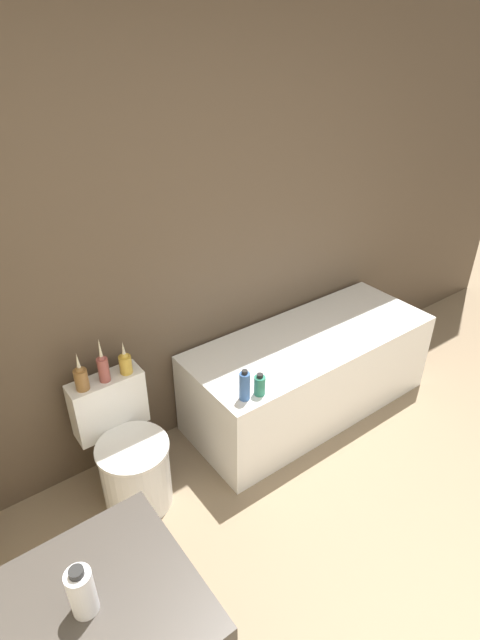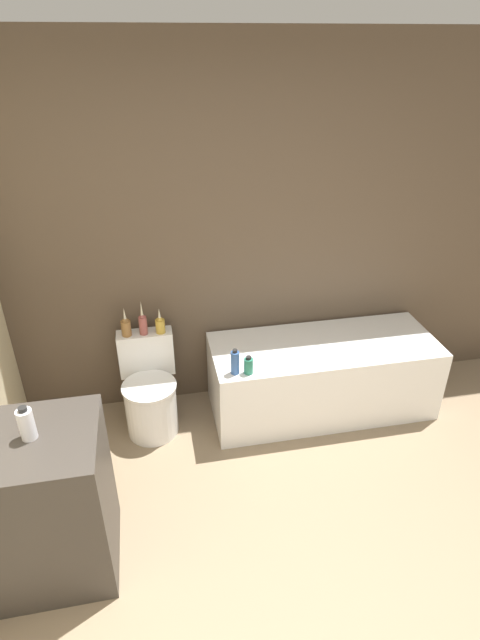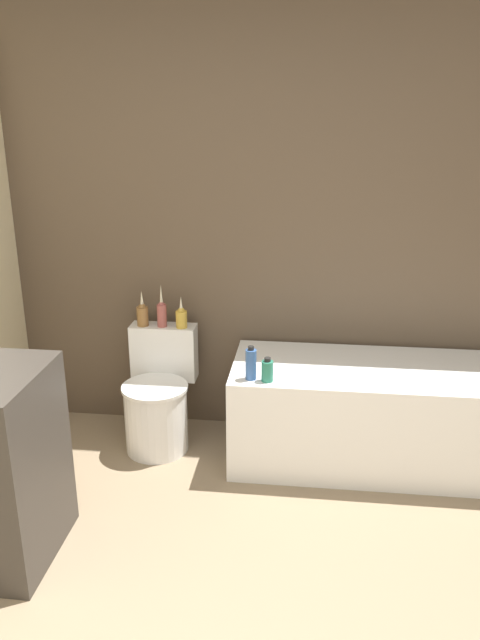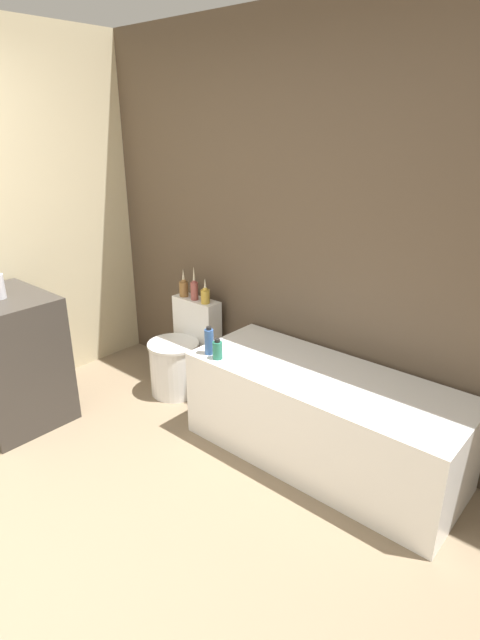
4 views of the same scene
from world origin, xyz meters
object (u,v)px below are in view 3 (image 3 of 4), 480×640
object	(u,v)px
toilet	(158,400)
shampoo_bottle_short	(267,371)
vase_bronze	(181,317)
shampoo_bottle_tall	(251,364)
vase_gold	(142,314)
vase_silver	(162,313)
bathtub	(380,414)

from	to	relation	value
toilet	shampoo_bottle_short	distance (m)	0.80
vase_bronze	shampoo_bottle_tall	xyz separation A→B (m)	(0.46, -0.43, -0.10)
toilet	vase_bronze	bearing A→B (deg)	54.96
vase_gold	vase_bronze	size ratio (longest dim) A/B	1.13
vase_silver	shampoo_bottle_short	distance (m)	0.82
shampoo_bottle_tall	shampoo_bottle_short	world-z (taller)	shampoo_bottle_tall
bathtub	toilet	world-z (taller)	toilet
toilet	vase_silver	xyz separation A→B (m)	(0.00, 0.17, 0.49)
shampoo_bottle_short	vase_gold	bearing A→B (deg)	149.75
bathtub	shampoo_bottle_tall	xyz separation A→B (m)	(-0.71, -0.23, 0.37)
bathtub	vase_gold	world-z (taller)	vase_gold
bathtub	vase_gold	bearing A→B (deg)	171.64
bathtub	toilet	size ratio (longest dim) A/B	2.41
shampoo_bottle_short	vase_bronze	bearing A→B (deg)	140.45
vase_bronze	vase_gold	bearing A→B (deg)	178.60
toilet	vase_silver	world-z (taller)	vase_silver
bathtub	shampoo_bottle_tall	world-z (taller)	shampoo_bottle_tall
toilet	shampoo_bottle_short	bearing A→B (deg)	-22.98
bathtub	shampoo_bottle_short	distance (m)	0.76
bathtub	toilet	bearing A→B (deg)	178.58
bathtub	vase_silver	xyz separation A→B (m)	(-1.29, 0.21, 0.49)
toilet	vase_gold	size ratio (longest dim) A/B	3.16
toilet	shampoo_bottle_short	world-z (taller)	shampoo_bottle_short
toilet	shampoo_bottle_tall	bearing A→B (deg)	-24.68
vase_silver	toilet	bearing A→B (deg)	-90.00
shampoo_bottle_tall	toilet	bearing A→B (deg)	155.32
toilet	vase_bronze	size ratio (longest dim) A/B	3.56
toilet	vase_bronze	world-z (taller)	vase_bronze
bathtub	vase_bronze	distance (m)	1.28
vase_silver	shampoo_bottle_short	xyz separation A→B (m)	(0.66, -0.45, -0.14)
shampoo_bottle_short	vase_silver	bearing A→B (deg)	145.61
bathtub	vase_silver	distance (m)	1.39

